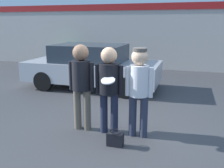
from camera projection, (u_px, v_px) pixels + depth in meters
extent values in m
plane|color=#3F3F42|center=(119.00, 131.00, 5.15)|extent=(56.00, 56.00, 0.00)
cube|color=beige|center=(162.00, 37.00, 11.63)|extent=(24.00, 0.18, 3.04)
cube|color=#B21E1E|center=(164.00, 6.00, 11.20)|extent=(24.00, 0.04, 0.30)
cylinder|color=#665B4C|center=(77.00, 109.00, 5.20)|extent=(0.15, 0.15, 0.85)
cylinder|color=#665B4C|center=(87.00, 110.00, 5.14)|extent=(0.15, 0.15, 0.85)
cylinder|color=black|center=(81.00, 75.00, 4.99)|extent=(0.37, 0.37, 0.60)
cylinder|color=black|center=(71.00, 76.00, 5.06)|extent=(0.09, 0.09, 0.58)
cylinder|color=black|center=(92.00, 77.00, 4.93)|extent=(0.09, 0.09, 0.58)
sphere|color=#8C664C|center=(81.00, 53.00, 4.88)|extent=(0.32, 0.32, 0.32)
cylinder|color=#1E2338|center=(104.00, 113.00, 5.02)|extent=(0.15, 0.15, 0.83)
cylinder|color=#1E2338|center=(114.00, 114.00, 4.96)|extent=(0.15, 0.15, 0.83)
cylinder|color=black|center=(109.00, 79.00, 4.82)|extent=(0.39, 0.39, 0.59)
cylinder|color=black|center=(98.00, 79.00, 4.89)|extent=(0.09, 0.09, 0.57)
cylinder|color=black|center=(121.00, 81.00, 4.76)|extent=(0.09, 0.09, 0.57)
sphere|color=tan|center=(109.00, 55.00, 4.71)|extent=(0.31, 0.31, 0.31)
cylinder|color=white|center=(108.00, 80.00, 4.54)|extent=(0.26, 0.25, 0.10)
cylinder|color=#2D3347|center=(133.00, 116.00, 4.87)|extent=(0.15, 0.15, 0.83)
cylinder|color=#2D3347|center=(144.00, 117.00, 4.81)|extent=(0.15, 0.15, 0.83)
cylinder|color=silver|center=(139.00, 81.00, 4.67)|extent=(0.36, 0.36, 0.59)
cylinder|color=silver|center=(128.00, 81.00, 4.74)|extent=(0.09, 0.09, 0.57)
cylinder|color=silver|center=(151.00, 83.00, 4.61)|extent=(0.09, 0.09, 0.57)
sphere|color=#DBB28E|center=(140.00, 57.00, 4.56)|extent=(0.31, 0.31, 0.31)
cylinder|color=#4C4742|center=(140.00, 50.00, 4.53)|extent=(0.26, 0.26, 0.06)
cube|color=#B7BABF|center=(93.00, 71.00, 8.46)|extent=(4.46, 1.90, 0.64)
cube|color=#28333D|center=(90.00, 53.00, 8.34)|extent=(2.32, 1.64, 0.56)
cylinder|color=black|center=(138.00, 76.00, 8.91)|extent=(0.64, 0.22, 0.64)
cylinder|color=black|center=(126.00, 88.00, 7.33)|extent=(0.64, 0.22, 0.64)
cylinder|color=black|center=(68.00, 72.00, 9.71)|extent=(0.64, 0.22, 0.64)
cylinder|color=black|center=(44.00, 81.00, 8.13)|extent=(0.64, 0.22, 0.64)
sphere|color=#387A3D|center=(69.00, 56.00, 12.49)|extent=(1.08, 1.08, 1.08)
cube|color=black|center=(115.00, 140.00, 4.51)|extent=(0.30, 0.14, 0.24)
torus|color=black|center=(115.00, 132.00, 4.47)|extent=(0.23, 0.23, 0.02)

